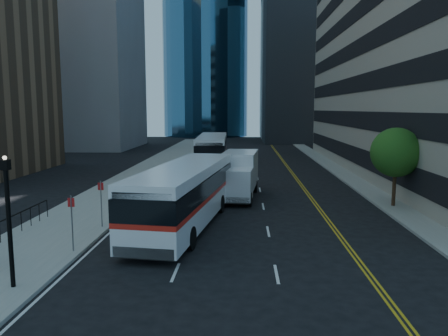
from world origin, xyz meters
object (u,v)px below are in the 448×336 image
object	(u,v)px
bus_front	(185,193)
box_truck	(239,174)
bus_rear	(212,150)
street_tree	(396,152)
lamp_post	(9,216)

from	to	relation	value
bus_front	box_truck	world-z (taller)	bus_front
bus_rear	box_truck	distance (m)	17.21
box_truck	bus_front	bearing A→B (deg)	-103.87
street_tree	bus_rear	bearing A→B (deg)	124.05
lamp_post	bus_rear	distance (m)	34.03
street_tree	bus_front	distance (m)	14.08
lamp_post	bus_front	xyz separation A→B (m)	(5.00, 8.90, -0.88)
bus_front	bus_rear	distance (m)	24.80
street_tree	box_truck	bearing A→B (deg)	164.81
street_tree	lamp_post	xyz separation A→B (m)	(-18.00, -14.00, -0.92)
lamp_post	bus_rear	size ratio (longest dim) A/B	0.33
lamp_post	box_truck	xyz separation A→B (m)	(7.82, 16.76, -0.99)
lamp_post	box_truck	bearing A→B (deg)	64.99
street_tree	bus_front	size ratio (longest dim) A/B	0.38
box_truck	bus_rear	bearing A→B (deg)	106.32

